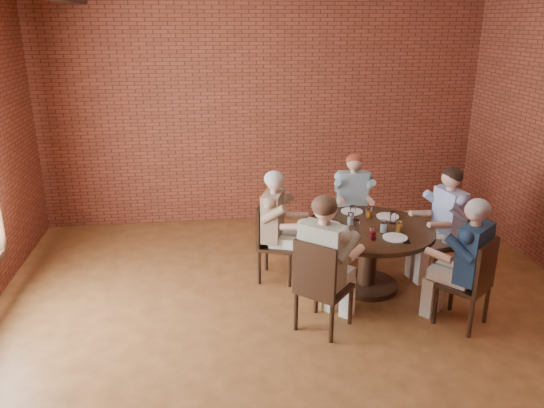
{
  "coord_description": "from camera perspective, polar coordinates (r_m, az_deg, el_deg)",
  "views": [
    {
      "loc": [
        -0.9,
        -4.27,
        2.92
      ],
      "look_at": [
        -0.21,
        1.0,
        1.09
      ],
      "focal_mm": 35.0,
      "sensor_mm": 36.0,
      "label": 1
    }
  ],
  "objects": [
    {
      "name": "floor",
      "position": [
        5.26,
        3.78,
        -14.79
      ],
      "size": [
        7.0,
        7.0,
        0.0
      ],
      "primitive_type": "plane",
      "color": "#9E5E31",
      "rests_on": "ground"
    },
    {
      "name": "wall_back",
      "position": [
        7.92,
        -0.9,
        10.17
      ],
      "size": [
        7.0,
        0.0,
        7.0
      ],
      "primitive_type": "plane",
      "rotation": [
        1.57,
        0.0,
        0.0
      ],
      "color": "brown",
      "rests_on": "ground"
    },
    {
      "name": "dining_table",
      "position": [
        6.1,
        10.34,
        -4.39
      ],
      "size": [
        1.44,
        1.44,
        0.75
      ],
      "color": "#341D11",
      "rests_on": "floor"
    },
    {
      "name": "chair_a",
      "position": [
        6.63,
        18.47,
        -3.29
      ],
      "size": [
        0.5,
        0.5,
        0.95
      ],
      "rotation": [
        0.0,
        0.0,
        -1.4
      ],
      "color": "#341D11",
      "rests_on": "floor"
    },
    {
      "name": "diner_a",
      "position": [
        6.53,
        17.99,
        -2.08
      ],
      "size": [
        0.74,
        0.64,
        1.35
      ],
      "primitive_type": null,
      "rotation": [
        0.0,
        0.0,
        -1.4
      ],
      "color": "#4156AA",
      "rests_on": "floor"
    },
    {
      "name": "chair_b",
      "position": [
        7.22,
        8.51,
        -0.76
      ],
      "size": [
        0.45,
        0.45,
        0.92
      ],
      "rotation": [
        0.0,
        0.0,
        -0.11
      ],
      "color": "#341D11",
      "rests_on": "floor"
    },
    {
      "name": "diner_b",
      "position": [
        7.1,
        8.67,
        0.14
      ],
      "size": [
        0.57,
        0.68,
        1.3
      ],
      "primitive_type": null,
      "rotation": [
        0.0,
        0.0,
        -0.11
      ],
      "color": "#829BA6",
      "rests_on": "floor"
    },
    {
      "name": "chair_c",
      "position": [
        6.24,
        -0.15,
        -3.74
      ],
      "size": [
        0.54,
        0.54,
        0.93
      ],
      "rotation": [
        0.0,
        0.0,
        1.22
      ],
      "color": "#341D11",
      "rests_on": "floor"
    },
    {
      "name": "diner_c",
      "position": [
        6.16,
        0.62,
        -2.47
      ],
      "size": [
        0.78,
        0.71,
        1.33
      ],
      "primitive_type": null,
      "rotation": [
        0.0,
        0.0,
        1.22
      ],
      "color": "brown",
      "rests_on": "floor"
    },
    {
      "name": "chair_d",
      "position": [
        5.2,
        5.15,
        -8.53
      ],
      "size": [
        0.65,
        0.65,
        0.97
      ],
      "rotation": [
        0.0,
        0.0,
        2.41
      ],
      "color": "#341D11",
      "rests_on": "floor"
    },
    {
      "name": "diner_d",
      "position": [
        5.19,
        5.72,
        -6.4
      ],
      "size": [
        0.89,
        0.9,
        1.4
      ],
      "primitive_type": null,
      "rotation": [
        0.0,
        0.0,
        2.41
      ],
      "color": "#C0A896",
      "rests_on": "floor"
    },
    {
      "name": "chair_e",
      "position": [
        5.62,
        20.79,
        -7.71
      ],
      "size": [
        0.61,
        0.61,
        0.94
      ],
      "rotation": [
        0.0,
        0.0,
        3.83
      ],
      "color": "#341D11",
      "rests_on": "floor"
    },
    {
      "name": "diner_e",
      "position": [
        5.58,
        20.17,
        -6.0
      ],
      "size": [
        0.83,
        0.85,
        1.34
      ],
      "primitive_type": null,
      "rotation": [
        0.0,
        0.0,
        3.83
      ],
      "color": "#1B304C",
      "rests_on": "floor"
    },
    {
      "name": "plate_a",
      "position": [
        6.36,
        12.33,
        -1.31
      ],
      "size": [
        0.26,
        0.26,
        0.01
      ],
      "primitive_type": "cylinder",
      "color": "white",
      "rests_on": "dining_table"
    },
    {
      "name": "plate_b",
      "position": [
        6.45,
        8.58,
        -0.78
      ],
      "size": [
        0.26,
        0.26,
        0.01
      ],
      "primitive_type": "cylinder",
      "color": "white",
      "rests_on": "dining_table"
    },
    {
      "name": "plate_c",
      "position": [
        5.99,
        6.19,
        -2.25
      ],
      "size": [
        0.26,
        0.26,
        0.01
      ],
      "primitive_type": "cylinder",
      "color": "white",
      "rests_on": "dining_table"
    },
    {
      "name": "plate_d",
      "position": [
        5.76,
        13.1,
        -3.55
      ],
      "size": [
        0.26,
        0.26,
        0.01
      ],
      "primitive_type": "cylinder",
      "color": "white",
      "rests_on": "dining_table"
    },
    {
      "name": "glass_a",
      "position": [
        6.15,
        12.87,
        -1.44
      ],
      "size": [
        0.07,
        0.07,
        0.14
      ],
      "primitive_type": "cylinder",
      "color": "white",
      "rests_on": "dining_table"
    },
    {
      "name": "glass_b",
      "position": [
        6.27,
        10.38,
        -0.87
      ],
      "size": [
        0.07,
        0.07,
        0.14
      ],
      "primitive_type": "cylinder",
      "color": "white",
      "rests_on": "dining_table"
    },
    {
      "name": "glass_c",
      "position": [
        6.26,
        8.68,
        -0.8
      ],
      "size": [
        0.07,
        0.07,
        0.14
      ],
      "primitive_type": "cylinder",
      "color": "white",
      "rests_on": "dining_table"
    },
    {
      "name": "glass_d",
      "position": [
        6.03,
        8.46,
        -1.59
      ],
      "size": [
        0.07,
        0.07,
        0.14
      ],
      "primitive_type": "cylinder",
      "color": "white",
      "rests_on": "dining_table"
    },
    {
      "name": "glass_e",
      "position": [
        5.82,
        9.02,
        -2.38
      ],
      "size": [
        0.07,
        0.07,
        0.14
      ],
      "primitive_type": "cylinder",
      "color": "white",
      "rests_on": "dining_table"
    },
    {
      "name": "glass_f",
      "position": [
        5.66,
        10.79,
        -3.13
      ],
      "size": [
        0.07,
        0.07,
        0.14
      ],
      "primitive_type": "cylinder",
      "color": "white",
      "rests_on": "dining_table"
    },
    {
      "name": "glass_g",
      "position": [
        5.88,
        11.91,
        -2.33
      ],
      "size": [
        0.07,
        0.07,
        0.14
      ],
      "primitive_type": "cylinder",
      "color": "white",
      "rests_on": "dining_table"
    },
    {
      "name": "glass_h",
      "position": [
        5.91,
        13.51,
        -2.35
      ],
      "size": [
        0.07,
        0.07,
        0.14
      ],
      "primitive_type": "cylinder",
      "color": "white",
      "rests_on": "dining_table"
    },
    {
      "name": "smartphone",
      "position": [
        5.72,
        14.17,
        -3.85
      ],
      "size": [
        0.1,
        0.16,
        0.01
      ],
      "primitive_type": "cube",
      "rotation": [
        0.0,
        0.0,
        -0.17
      ],
      "color": "black",
      "rests_on": "dining_table"
    }
  ]
}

